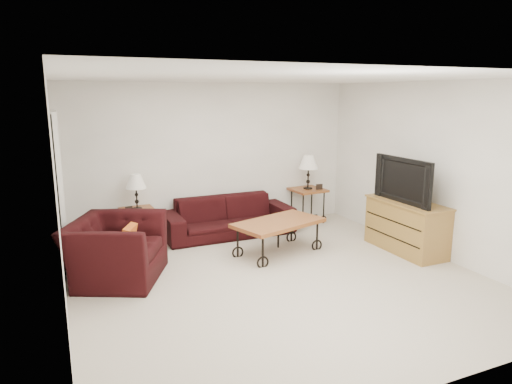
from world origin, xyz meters
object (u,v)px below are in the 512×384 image
Objects in this scene: side_table_right at (307,205)px; tv_stand at (406,226)px; television at (408,180)px; backpack at (294,217)px; sofa at (228,217)px; lamp_right at (308,172)px; side_table_left at (138,226)px; coffee_table at (278,237)px; lamp_left at (136,192)px; armchair at (116,250)px.

tv_stand is (0.53, -2.00, 0.07)m from side_table_right.
television is 2.11m from backpack.
lamp_right is (1.62, 0.18, 0.61)m from sofa.
side_table_left is 2.24m from coffee_table.
sofa reaches higher than side_table_right.
sofa is 1.55m from lamp_left.
side_table_right is 0.62m from lamp_right.
side_table_left is 0.55m from lamp_left.
television reaches higher than backpack.
backpack is at bearing -143.19° from lamp_right.
sofa is 3.47× the size of lamp_right.
side_table_left is 2.61m from backpack.
lamp_left reaches higher than sofa.
lamp_left reaches higher than armchair.
sofa is at bearing -32.99° from armchair.
tv_stand is at bearing -29.08° from lamp_left.
side_table_left is 0.43× the size of tv_stand.
lamp_left reaches higher than backpack.
lamp_right is 0.52× the size of armchair.
side_table_left is at bearing -119.21° from television.
lamp_right reaches higher than tv_stand.
tv_stand is at bearing -65.04° from backpack.
lamp_right is 0.54× the size of television.
coffee_table is at bearing -110.82° from television.
sofa is 2.82m from tv_stand.
sofa is 2.91m from television.
armchair reaches higher than sofa.
side_table_right is at bearing 30.14° from backpack.
coffee_table is (-1.26, -1.33, -0.06)m from side_table_right.
lamp_right reaches higher than side_table_left.
side_table_right reaches higher than coffee_table.
lamp_left is at bearing 150.92° from tv_stand.
lamp_right reaches higher than sofa.
armchair is at bearing -179.14° from coffee_table.
sofa is 1.63m from side_table_right.
armchair is 3.26m from backpack.
side_table_right is at bearing -165.63° from television.
lamp_right is 0.47× the size of coffee_table.
lamp_left is at bearing 143.69° from coffee_table.
lamp_right is 1.95m from coffee_table.
side_table_left is at bearing 5.55° from armchair.
tv_stand reaches higher than backpack.
tv_stand reaches higher than side_table_right.
sofa is 1.89× the size of television.
coffee_table is at bearing -133.51° from side_table_right.
television is (0.51, -2.00, 0.16)m from lamp_right.
lamp_left is (-3.07, 0.00, 0.52)m from side_table_right.
lamp_left is 0.46× the size of armchair.
side_table_right is 0.49× the size of tv_stand.
lamp_left is at bearing 180.00° from lamp_right.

